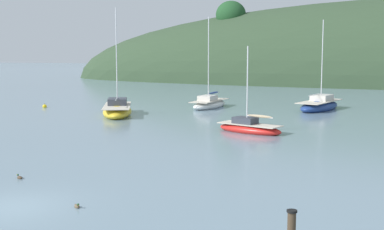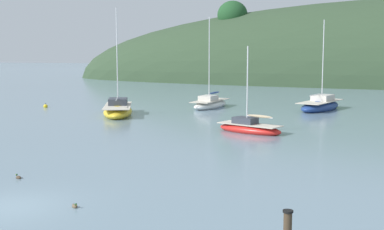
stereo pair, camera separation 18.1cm
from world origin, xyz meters
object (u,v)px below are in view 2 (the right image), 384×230
object	(u,v)px
sailboat_navy_dinghy	(320,106)
duck_lone_left	(75,206)
sailboat_teal_outer	(249,128)
duck_lone_right	(18,177)
sailboat_orange_cutter	(118,110)
sailboat_black_sloop	(210,104)
mooring_buoy_channel	(46,106)

from	to	relation	value
sailboat_navy_dinghy	duck_lone_left	distance (m)	36.90
sailboat_teal_outer	duck_lone_right	bearing A→B (deg)	-111.62
sailboat_teal_outer	duck_lone_left	size ratio (longest dim) A/B	16.96
sailboat_navy_dinghy	duck_lone_left	world-z (taller)	sailboat_navy_dinghy
sailboat_teal_outer	sailboat_orange_cutter	size ratio (longest dim) A/B	0.64
sailboat_teal_outer	duck_lone_right	xyz separation A→B (m)	(-6.76, -17.05, -0.28)
sailboat_teal_outer	sailboat_black_sloop	bearing A→B (deg)	118.15
sailboat_black_sloop	sailboat_navy_dinghy	bearing A→B (deg)	9.54
sailboat_teal_outer	sailboat_black_sloop	world-z (taller)	sailboat_black_sloop
sailboat_orange_cutter	mooring_buoy_channel	bearing A→B (deg)	163.05
sailboat_orange_cutter	sailboat_navy_dinghy	bearing A→B (deg)	32.34
sailboat_teal_outer	duck_lone_left	xyz separation A→B (m)	(-1.79, -20.00, -0.28)
sailboat_teal_outer	sailboat_black_sloop	size ratio (longest dim) A/B	0.67
sailboat_teal_outer	sailboat_orange_cutter	xyz separation A→B (m)	(-13.88, 5.76, 0.11)
sailboat_orange_cutter	duck_lone_left	distance (m)	28.45
sailboat_teal_outer	duck_lone_right	world-z (taller)	sailboat_teal_outer
sailboat_black_sloop	mooring_buoy_channel	distance (m)	17.26
sailboat_teal_outer	mooring_buoy_channel	size ratio (longest dim) A/B	11.90
sailboat_black_sloop	duck_lone_left	world-z (taller)	sailboat_black_sloop
mooring_buoy_channel	duck_lone_right	world-z (taller)	mooring_buoy_channel
sailboat_navy_dinghy	sailboat_black_sloop	size ratio (longest dim) A/B	0.96
sailboat_teal_outer	mooring_buoy_channel	xyz separation A→B (m)	(-24.11, 8.87, -0.21)
mooring_buoy_channel	duck_lone_left	distance (m)	36.49
mooring_buoy_channel	duck_lone_left	size ratio (longest dim) A/B	1.43
mooring_buoy_channel	sailboat_orange_cutter	bearing A→B (deg)	-16.95
mooring_buoy_channel	sailboat_navy_dinghy	bearing A→B (deg)	15.73
sailboat_black_sloop	sailboat_teal_outer	bearing A→B (deg)	-61.85
sailboat_black_sloop	sailboat_orange_cutter	size ratio (longest dim) A/B	0.95
sailboat_teal_outer	sailboat_navy_dinghy	world-z (taller)	sailboat_navy_dinghy
sailboat_teal_outer	duck_lone_right	size ratio (longest dim) A/B	15.44
sailboat_navy_dinghy	duck_lone_right	distance (m)	35.05
sailboat_black_sloop	sailboat_orange_cutter	xyz separation A→B (m)	(-6.01, -8.95, 0.05)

